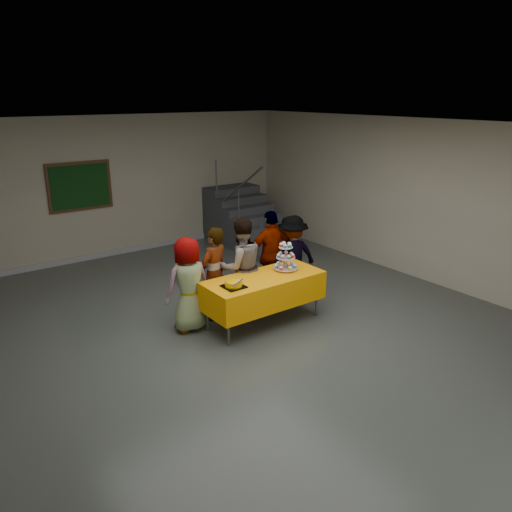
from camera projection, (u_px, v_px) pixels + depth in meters
The scene contains 11 objects.
room_shell at pixel (255, 194), 6.72m from camera, with size 10.00×10.04×3.02m.
bake_table at pixel (264, 290), 7.63m from camera, with size 1.88×0.78×0.77m.
cupcake_stand at pixel (286, 259), 7.81m from camera, with size 0.38×0.38×0.44m.
bear_cake at pixel (234, 283), 7.15m from camera, with size 0.32×0.36×0.12m.
schoolchild_a at pixel (188, 284), 7.39m from camera, with size 0.71×0.46×1.44m, color slate.
schoolchild_b at pixel (214, 274), 7.76m from camera, with size 0.54×0.36×1.49m, color slate.
schoolchild_c at pixel (241, 267), 7.94m from camera, with size 0.77×0.60×1.58m, color slate.
schoolchild_d at pixel (272, 254), 8.61m from camera, with size 0.90×0.38×1.54m, color #5C5D65.
schoolchild_e at pixel (292, 256), 8.66m from camera, with size 0.93×0.54×1.44m, color slate.
staircase at pixel (245, 222), 11.89m from camera, with size 1.30×2.40×2.04m.
noticeboard at pixel (80, 186), 10.21m from camera, with size 1.30×0.05×1.00m.
Camera 1 is at (-3.91, -5.35, 3.44)m, focal length 35.00 mm.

